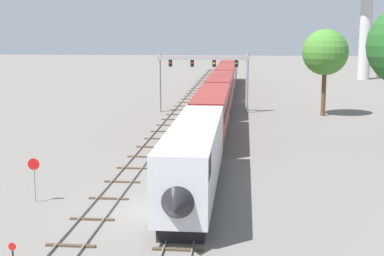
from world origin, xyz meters
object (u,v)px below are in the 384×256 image
(signal_gantry, at_px, (203,69))
(passenger_train, at_px, (221,92))
(trackside_tree_mid, at_px, (325,53))
(stop_sign, at_px, (34,174))

(signal_gantry, bearing_deg, passenger_train, 35.77)
(trackside_tree_mid, bearing_deg, passenger_train, 167.58)
(signal_gantry, relative_size, stop_sign, 4.20)
(passenger_train, height_order, trackside_tree_mid, trackside_tree_mid)
(passenger_train, bearing_deg, trackside_tree_mid, -12.42)
(trackside_tree_mid, bearing_deg, stop_sign, -121.18)
(stop_sign, bearing_deg, passenger_train, 76.36)
(passenger_train, distance_m, stop_sign, 42.41)
(signal_gantry, height_order, stop_sign, signal_gantry)
(stop_sign, distance_m, trackside_tree_mid, 45.18)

